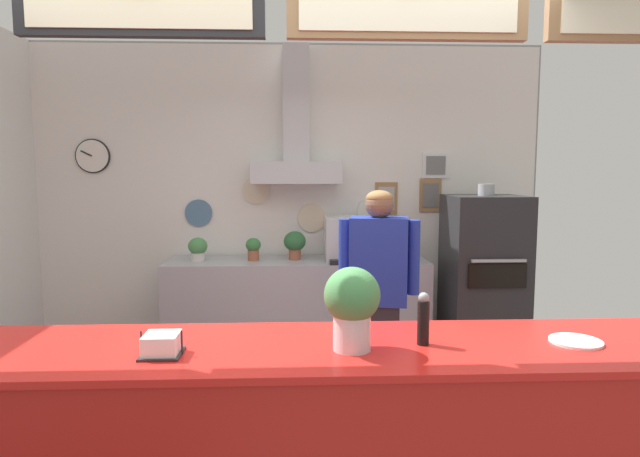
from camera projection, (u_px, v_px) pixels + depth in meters
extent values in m
cube|color=gray|center=(288.00, 199.00, 5.19)|extent=(4.86, 0.12, 2.94)
cube|color=white|center=(288.00, 199.00, 5.13)|extent=(4.82, 0.01, 2.90)
cylinder|color=black|center=(93.00, 156.00, 4.99)|extent=(0.32, 0.02, 0.32)
cylinder|color=white|center=(92.00, 156.00, 4.98)|extent=(0.30, 0.01, 0.30)
cube|color=black|center=(86.00, 153.00, 4.96)|extent=(0.11, 0.01, 0.06)
cylinder|color=teal|center=(199.00, 213.00, 5.09)|extent=(0.26, 0.02, 0.26)
cylinder|color=beige|center=(256.00, 190.00, 5.09)|extent=(0.26, 0.02, 0.26)
cylinder|color=beige|center=(312.00, 218.00, 5.14)|extent=(0.27, 0.02, 0.27)
cylinder|color=white|center=(370.00, 211.00, 5.16)|extent=(0.24, 0.02, 0.24)
cube|color=#997047|center=(386.00, 198.00, 5.15)|extent=(0.22, 0.02, 0.31)
cube|color=#A9A9A9|center=(386.00, 199.00, 5.14)|extent=(0.16, 0.01, 0.23)
cube|color=#997047|center=(430.00, 195.00, 5.17)|extent=(0.21, 0.02, 0.32)
cube|color=slate|center=(431.00, 195.00, 5.16)|extent=(0.15, 0.01, 0.23)
cube|color=white|center=(436.00, 165.00, 5.14)|extent=(0.26, 0.02, 0.25)
cube|color=slate|center=(436.00, 165.00, 5.13)|extent=(0.19, 0.01, 0.18)
cube|color=silver|center=(296.00, 173.00, 4.93)|extent=(0.83, 0.36, 0.20)
cube|color=silver|center=(296.00, 104.00, 4.92)|extent=(0.24, 0.24, 1.06)
cube|color=red|center=(277.00, 349.00, 2.25)|extent=(4.24, 0.70, 0.03)
cube|color=#A3A5AD|center=(298.00, 310.00, 4.91)|extent=(2.37, 0.60, 0.93)
cube|color=gray|center=(298.00, 341.00, 4.94)|extent=(2.25, 0.55, 0.02)
cube|color=#232326|center=(483.00, 282.00, 4.68)|extent=(0.64, 0.63, 1.53)
cube|color=black|center=(497.00, 276.00, 4.34)|extent=(0.48, 0.02, 0.20)
cube|color=#A3A5AD|center=(499.00, 261.00, 4.31)|extent=(0.45, 0.02, 0.02)
cylinder|color=#A3A5AD|center=(486.00, 190.00, 4.59)|extent=(0.14, 0.14, 0.10)
cube|color=#232328|center=(377.00, 364.00, 3.64)|extent=(0.32, 0.25, 0.85)
cube|color=#1E339E|center=(379.00, 261.00, 3.56)|extent=(0.42, 0.29, 0.59)
cylinder|color=#1E339E|center=(414.00, 257.00, 3.53)|extent=(0.08, 0.08, 0.50)
cylinder|color=#1E339E|center=(344.00, 256.00, 3.60)|extent=(0.08, 0.08, 0.50)
sphere|color=brown|center=(379.00, 204.00, 3.52)|extent=(0.19, 0.19, 0.19)
ellipsoid|color=olive|center=(379.00, 198.00, 3.52)|extent=(0.18, 0.18, 0.10)
cube|color=silver|center=(356.00, 238.00, 4.84)|extent=(0.56, 0.37, 0.40)
cylinder|color=#4C4C51|center=(346.00, 244.00, 4.62)|extent=(0.06, 0.06, 0.06)
cube|color=black|center=(359.00, 262.00, 4.63)|extent=(0.50, 0.10, 0.04)
sphere|color=black|center=(378.00, 232.00, 4.63)|extent=(0.04, 0.04, 0.04)
cylinder|color=beige|center=(198.00, 257.00, 4.80)|extent=(0.12, 0.12, 0.08)
ellipsoid|color=#47894C|center=(198.00, 246.00, 4.78)|extent=(0.17, 0.17, 0.15)
cylinder|color=#9E563D|center=(253.00, 255.00, 4.83)|extent=(0.10, 0.10, 0.10)
ellipsoid|color=#387A3D|center=(253.00, 245.00, 4.82)|extent=(0.14, 0.14, 0.12)
cylinder|color=#9E563D|center=(295.00, 254.00, 4.88)|extent=(0.11, 0.11, 0.10)
ellipsoid|color=#2D6638|center=(295.00, 241.00, 4.87)|extent=(0.20, 0.20, 0.18)
cylinder|color=#9E563D|center=(402.00, 255.00, 4.85)|extent=(0.11, 0.11, 0.09)
ellipsoid|color=#387A3D|center=(402.00, 243.00, 4.84)|extent=(0.17, 0.17, 0.15)
cylinder|color=black|center=(423.00, 323.00, 2.25)|extent=(0.05, 0.05, 0.19)
sphere|color=gray|center=(424.00, 298.00, 2.24)|extent=(0.05, 0.05, 0.05)
cube|color=#262628|center=(162.00, 354.00, 2.13)|extent=(0.16, 0.16, 0.01)
cylinder|color=#262628|center=(141.00, 343.00, 2.12)|extent=(0.01, 0.01, 0.10)
cylinder|color=#262628|center=(182.00, 343.00, 2.13)|extent=(0.01, 0.01, 0.10)
cube|color=white|center=(162.00, 344.00, 2.13)|extent=(0.14, 0.14, 0.08)
cylinder|color=silver|center=(352.00, 332.00, 2.19)|extent=(0.16, 0.16, 0.15)
cylinder|color=gray|center=(352.00, 343.00, 2.19)|extent=(0.14, 0.14, 0.05)
ellipsoid|color=#47894C|center=(352.00, 295.00, 2.17)|extent=(0.23, 0.23, 0.23)
cylinder|color=white|center=(576.00, 341.00, 2.28)|extent=(0.22, 0.22, 0.01)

